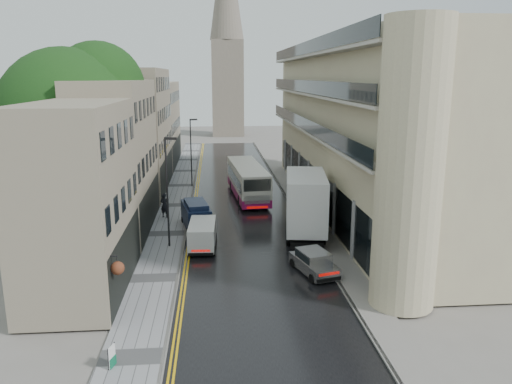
{
  "coord_description": "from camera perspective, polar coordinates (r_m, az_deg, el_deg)",
  "views": [
    {
      "loc": [
        -2.31,
        -16.25,
        11.43
      ],
      "look_at": [
        0.59,
        18.0,
        3.4
      ],
      "focal_mm": 35.0,
      "sensor_mm": 36.0,
      "label": 1
    }
  ],
  "objects": [
    {
      "name": "old_shop_row",
      "position": [
        47.11,
        -13.61,
        6.17
      ],
      "size": [
        4.5,
        56.0,
        12.0
      ],
      "primitive_type": null,
      "color": "gray",
      "rests_on": "ground"
    },
    {
      "name": "church_spire",
      "position": [
        98.66,
        -3.36,
        18.11
      ],
      "size": [
        6.4,
        6.4,
        40.0
      ],
      "primitive_type": null,
      "color": "#766B5D",
      "rests_on": "ground"
    },
    {
      "name": "cream_bus",
      "position": [
        44.57,
        -1.89,
        0.37
      ],
      "size": [
        3.5,
        11.61,
        3.12
      ],
      "primitive_type": null,
      "rotation": [
        0.0,
        0.0,
        0.08
      ],
      "color": "beige",
      "rests_on": "road"
    },
    {
      "name": "tree_near",
      "position": [
        37.92,
        -20.49,
        5.53
      ],
      "size": [
        10.56,
        10.56,
        13.89
      ],
      "primitive_type": null,
      "color": "black",
      "rests_on": "ground"
    },
    {
      "name": "road",
      "position": [
        45.28,
        -1.76,
        -1.47
      ],
      "size": [
        9.0,
        85.0,
        0.02
      ],
      "primitive_type": "cube",
      "color": "black",
      "rests_on": "ground"
    },
    {
      "name": "white_lorry",
      "position": [
        34.2,
        3.7,
        -2.23
      ],
      "size": [
        3.92,
        9.26,
        4.71
      ],
      "primitive_type": null,
      "rotation": [
        0.0,
        0.0,
        -0.14
      ],
      "color": "silver",
      "rests_on": "road"
    },
    {
      "name": "white_van",
      "position": [
        32.75,
        -7.68,
        -5.68
      ],
      "size": [
        1.88,
        4.09,
        1.82
      ],
      "primitive_type": null,
      "rotation": [
        0.0,
        0.0,
        -0.04
      ],
      "color": "silver",
      "rests_on": "road"
    },
    {
      "name": "lamp_post_far",
      "position": [
        52.27,
        -7.43,
        4.43
      ],
      "size": [
        0.8,
        0.36,
        6.98
      ],
      "primitive_type": null,
      "rotation": [
        0.0,
        0.0,
        0.24
      ],
      "color": "black",
      "rests_on": "left_sidewalk"
    },
    {
      "name": "lamp_post_near",
      "position": [
        33.66,
        -10.11,
        -0.13
      ],
      "size": [
        0.85,
        0.41,
        7.4
      ],
      "primitive_type": null,
      "rotation": [
        0.0,
        0.0,
        -0.28
      ],
      "color": "black",
      "rests_on": "left_sidewalk"
    },
    {
      "name": "estate_sign",
      "position": [
        21.62,
        -16.17,
        -17.61
      ],
      "size": [
        0.24,
        0.53,
        0.88
      ],
      "primitive_type": null,
      "rotation": [
        0.0,
        0.0,
        -0.3
      ],
      "color": "silver",
      "rests_on": "left_sidewalk"
    },
    {
      "name": "navy_van",
      "position": [
        36.83,
        -7.76,
        -3.21
      ],
      "size": [
        2.52,
        4.6,
        2.22
      ],
      "primitive_type": null,
      "rotation": [
        0.0,
        0.0,
        0.19
      ],
      "color": "#0E1833",
      "rests_on": "road"
    },
    {
      "name": "modern_block",
      "position": [
        44.32,
        11.81,
        7.14
      ],
      "size": [
        8.0,
        40.0,
        14.0
      ],
      "primitive_type": null,
      "color": "#BBB28B",
      "rests_on": "ground"
    },
    {
      "name": "pedestrian",
      "position": [
        41.3,
        -10.41,
        -1.52
      ],
      "size": [
        0.87,
        0.74,
        2.02
      ],
      "primitive_type": "imported",
      "rotation": [
        0.0,
        0.0,
        2.72
      ],
      "color": "black",
      "rests_on": "left_sidewalk"
    },
    {
      "name": "left_sidewalk",
      "position": [
        45.34,
        -9.17,
        -1.54
      ],
      "size": [
        2.7,
        85.0,
        0.12
      ],
      "primitive_type": "cube",
      "color": "gray",
      "rests_on": "ground"
    },
    {
      "name": "tree_far",
      "position": [
        50.5,
        -16.22,
        6.72
      ],
      "size": [
        9.24,
        9.24,
        12.46
      ],
      "primitive_type": null,
      "color": "black",
      "rests_on": "ground"
    },
    {
      "name": "silver_hatchback",
      "position": [
        28.53,
        6.5,
        -9.0
      ],
      "size": [
        2.56,
        4.0,
        1.39
      ],
      "primitive_type": null,
      "rotation": [
        0.0,
        0.0,
        0.27
      ],
      "color": "#98989D",
      "rests_on": "road"
    },
    {
      "name": "right_sidewalk",
      "position": [
        45.86,
        4.99,
        -1.26
      ],
      "size": [
        1.8,
        85.0,
        0.12
      ],
      "primitive_type": "cube",
      "color": "slate",
      "rests_on": "ground"
    }
  ]
}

